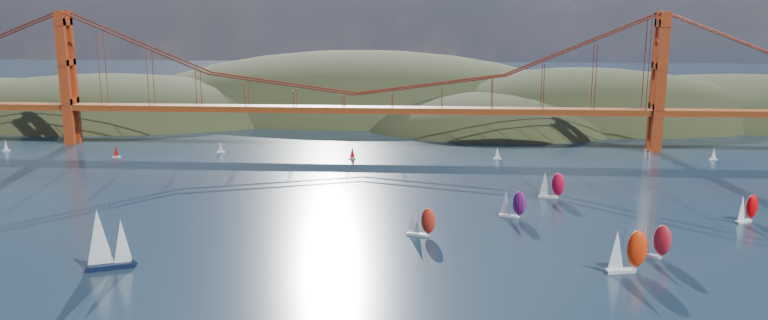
{
  "coord_description": "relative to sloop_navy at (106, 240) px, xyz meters",
  "views": [
    {
      "loc": [
        31.38,
        -120.98,
        60.3
      ],
      "look_at": [
        17.46,
        90.0,
        14.26
      ],
      "focal_mm": 35.0,
      "sensor_mm": 36.0,
      "label": 1
    }
  ],
  "objects": [
    {
      "name": "racer_2",
      "position": [
        125.39,
        16.1,
        -2.48
      ],
      "size": [
        8.39,
        6.36,
        9.48
      ],
      "rotation": [
        0.0,
        0.0,
        -0.5
      ],
      "color": "silver",
      "rests_on": "ground"
    },
    {
      "name": "racer_0",
      "position": [
        70.42,
        28.76,
        -2.86
      ],
      "size": [
        7.73,
        4.52,
        8.66
      ],
      "rotation": [
        0.0,
        0.0,
        -0.27
      ],
      "color": "silver",
      "rests_on": "ground"
    },
    {
      "name": "racer_4",
      "position": [
        159.21,
        46.72,
        -2.87
      ],
      "size": [
        7.61,
        5.95,
        8.64
      ],
      "rotation": [
        0.0,
        0.0,
        0.53
      ],
      "color": "silver",
      "rests_on": "ground"
    },
    {
      "name": "distant_boat_8",
      "position": [
        97.91,
        124.61,
        -4.55
      ],
      "size": [
        3.0,
        2.0,
        4.7
      ],
      "color": "silver",
      "rests_on": "ground"
    },
    {
      "name": "distant_boat_1",
      "position": [
        -97.4,
        126.91,
        -4.55
      ],
      "size": [
        3.0,
        2.0,
        4.7
      ],
      "color": "silver",
      "rests_on": "ground"
    },
    {
      "name": "headlands",
      "position": [
        86.73,
        243.15,
        -19.41
      ],
      "size": [
        725.0,
        225.0,
        96.0
      ],
      "color": "black",
      "rests_on": "ground"
    },
    {
      "name": "bridge",
      "position": [
        40.04,
        144.87,
        25.28
      ],
      "size": [
        552.0,
        12.0,
        55.0
      ],
      "color": "maroon",
      "rests_on": "ground"
    },
    {
      "name": "distant_boat_9",
      "position": [
        42.73,
        121.38,
        -4.55
      ],
      "size": [
        3.0,
        2.0,
        4.7
      ],
      "color": "silver",
      "rests_on": "ground"
    },
    {
      "name": "distant_boat_3",
      "position": [
        -10.6,
        129.25,
        -4.55
      ],
      "size": [
        3.0,
        2.0,
        4.7
      ],
      "color": "silver",
      "rests_on": "ground"
    },
    {
      "name": "sloop_navy",
      "position": [
        0.0,
        0.0,
        0.0
      ],
      "size": [
        10.78,
        8.18,
        15.76
      ],
      "rotation": [
        0.0,
        0.0,
        0.39
      ],
      "color": "black",
      "rests_on": "ground"
    },
    {
      "name": "racer_3",
      "position": [
        109.68,
        68.97,
        -2.7
      ],
      "size": [
        8.01,
        4.05,
        9.0
      ],
      "rotation": [
        0.0,
        0.0,
        -0.17
      ],
      "color": "white",
      "rests_on": "ground"
    },
    {
      "name": "racer_rwb",
      "position": [
        95.66,
        47.29,
        -2.83
      ],
      "size": [
        7.81,
        5.14,
        8.74
      ],
      "rotation": [
        0.0,
        0.0,
        -0.37
      ],
      "color": "white",
      "rests_on": "ground"
    },
    {
      "name": "distant_boat_4",
      "position": [
        179.58,
        128.38,
        -4.55
      ],
      "size": [
        3.0,
        2.0,
        4.7
      ],
      "color": "silver",
      "rests_on": "ground"
    },
    {
      "name": "racer_1",
      "position": [
        116.68,
        5.63,
        -1.77
      ],
      "size": [
        9.79,
        5.5,
        10.97
      ],
      "rotation": [
        0.0,
        0.0,
        0.24
      ],
      "color": "silver",
      "rests_on": "ground"
    },
    {
      "name": "distant_boat_2",
      "position": [
        -48.31,
        118.02,
        -4.55
      ],
      "size": [
        3.0,
        2.0,
        4.7
      ],
      "color": "silver",
      "rests_on": "ground"
    }
  ]
}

